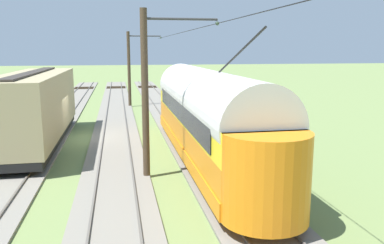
# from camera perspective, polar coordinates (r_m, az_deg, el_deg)

# --- Properties ---
(ground_plane) EXTENTS (220.00, 220.00, 0.00)m
(ground_plane) POSITION_cam_1_polar(r_m,az_deg,el_deg) (24.20, -15.99, -2.36)
(ground_plane) COLOR olive
(track_streetcar_siding) EXTENTS (2.80, 80.00, 0.18)m
(track_streetcar_siding) POSITION_cam_1_polar(r_m,az_deg,el_deg) (24.71, -1.17, -1.56)
(track_streetcar_siding) COLOR slate
(track_streetcar_siding) RESTS_ON ground
(track_adjacent_siding) EXTENTS (2.80, 80.00, 0.18)m
(track_adjacent_siding) POSITION_cam_1_polar(r_m,az_deg,el_deg) (24.38, -11.00, -1.92)
(track_adjacent_siding) COLOR slate
(track_adjacent_siding) RESTS_ON ground
(track_third_siding) EXTENTS (2.80, 80.00, 0.18)m
(track_third_siding) POSITION_cam_1_polar(r_m,az_deg,el_deg) (24.78, -20.80, -2.21)
(track_third_siding) COLOR slate
(track_third_siding) RESTS_ON ground
(vintage_streetcar) EXTENTS (2.65, 17.68, 5.66)m
(vintage_streetcar) POSITION_cam_1_polar(r_m,az_deg,el_deg) (18.30, 2.04, 1.20)
(vintage_streetcar) COLOR orange
(vintage_streetcar) RESTS_ON ground
(coach_adjacent) EXTENTS (2.96, 12.26, 3.85)m
(coach_adjacent) POSITION_cam_1_polar(r_m,az_deg,el_deg) (22.88, -21.82, 2.08)
(coach_adjacent) COLOR tan
(coach_adjacent) RESTS_ON ground
(catenary_pole_foreground) EXTENTS (3.15, 0.28, 6.78)m
(catenary_pole_foreground) POSITION_cam_1_polar(r_m,az_deg,el_deg) (36.45, -8.95, 7.78)
(catenary_pole_foreground) COLOR #423323
(catenary_pole_foreground) RESTS_ON ground
(catenary_pole_mid_near) EXTENTS (3.15, 0.28, 6.78)m
(catenary_pole_mid_near) POSITION_cam_1_polar(r_m,az_deg,el_deg) (15.80, -6.47, 4.43)
(catenary_pole_mid_near) COLOR #423323
(catenary_pole_mid_near) RESTS_ON ground
(overhead_wire_run) EXTENTS (2.95, 45.44, 0.18)m
(overhead_wire_run) POSITION_cam_1_polar(r_m,az_deg,el_deg) (16.98, 2.79, 13.92)
(overhead_wire_run) COLOR black
(overhead_wire_run) RESTS_ON ground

